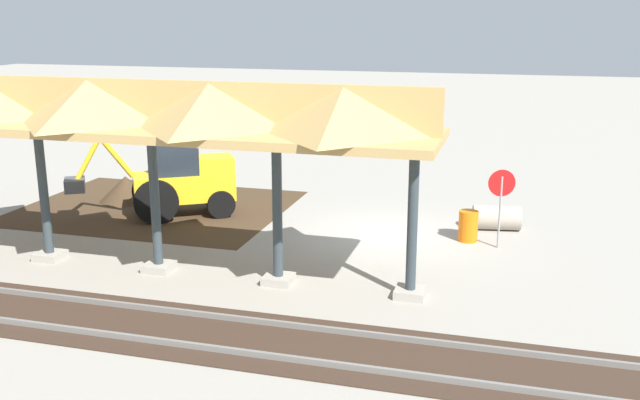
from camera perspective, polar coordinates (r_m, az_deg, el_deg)
ground_plane at (r=21.47m, az=5.55°, el=-2.82°), size 120.00×120.00×0.00m
dirt_work_zone at (r=25.01m, az=-13.04°, el=-0.58°), size 8.83×7.00×0.01m
platform_canopy at (r=18.83m, az=-17.88°, el=7.05°), size 17.50×3.20×4.90m
rail_tracks at (r=14.42m, az=-0.05°, el=-11.71°), size 60.00×2.58×0.15m
stop_sign at (r=20.45m, az=14.30°, el=0.63°), size 0.74×0.25×2.26m
backhoe at (r=23.57m, az=-11.20°, el=1.75°), size 5.06×3.77×2.82m
dirt_mound at (r=26.16m, az=-15.19°, el=-0.05°), size 3.77×3.77×1.78m
concrete_pipe at (r=22.48m, az=13.92°, el=-1.37°), size 1.52×0.98×0.76m
traffic_barrel at (r=21.16m, az=11.77°, el=-2.05°), size 0.56×0.56×0.90m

